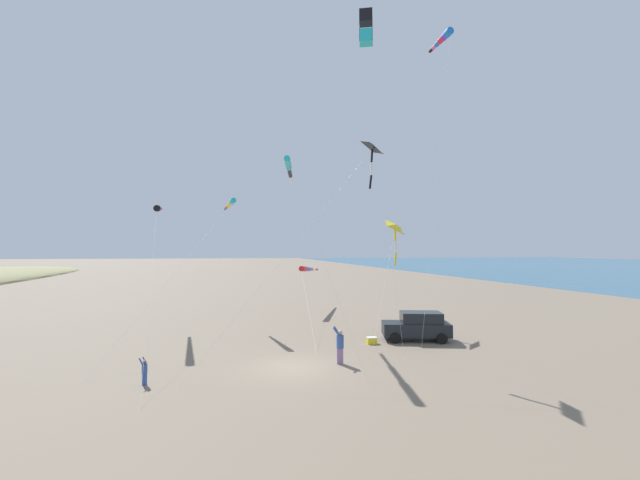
% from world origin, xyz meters
% --- Properties ---
extents(ground_plane, '(600.00, 600.00, 0.00)m').
position_xyz_m(ground_plane, '(0.00, 0.00, 0.00)').
color(ground_plane, '#756654').
extents(parked_car, '(4.62, 2.90, 1.85)m').
position_xyz_m(parked_car, '(-8.71, -4.36, 0.95)').
color(parked_car, black).
rests_on(parked_car, ground_plane).
extents(cooler_box, '(0.62, 0.42, 0.42)m').
position_xyz_m(cooler_box, '(-5.47, -4.05, 0.21)').
color(cooler_box, yellow).
rests_on(cooler_box, ground_plane).
extents(person_adult_flyer, '(0.65, 0.54, 1.92)m').
position_xyz_m(person_adult_flyer, '(-2.40, -0.10, 1.05)').
color(person_adult_flyer, '#8E6B9E').
rests_on(person_adult_flyer, ground_plane).
extents(person_child_green_jacket, '(0.42, 0.39, 1.18)m').
position_xyz_m(person_child_green_jacket, '(6.79, 1.37, 0.64)').
color(person_child_green_jacket, '#335199').
rests_on(person_child_green_jacket, ground_plane).
extents(kite_delta_black_fish_shape, '(11.08, 5.02, 12.43)m').
position_xyz_m(kite_delta_black_fish_shape, '(-4.95, -2.18, 11.93)').
color(kite_delta_black_fish_shape, black).
rests_on(kite_delta_black_fish_shape, ground_plane).
extents(kite_delta_magenta_far_left, '(5.48, 7.99, 8.29)m').
position_xyz_m(kite_delta_magenta_far_left, '(-9.00, -8.61, 7.64)').
color(kite_delta_magenta_far_left, yellow).
rests_on(kite_delta_magenta_far_left, ground_plane).
extents(kite_windsock_orange_high_right, '(3.15, 20.41, 9.58)m').
position_xyz_m(kite_windsock_orange_high_right, '(8.66, -11.29, 9.01)').
color(kite_windsock_orange_high_right, black).
rests_on(kite_windsock_orange_high_right, ground_plane).
extents(kite_windsock_yellow_midlevel, '(3.23, 13.20, 11.57)m').
position_xyz_m(kite_windsock_yellow_midlevel, '(-0.44, -5.97, 11.31)').
color(kite_windsock_yellow_midlevel, '#1EB7C6').
rests_on(kite_windsock_yellow_midlevel, ground_plane).
extents(kite_windsock_long_streamer_left, '(4.18, 20.77, 4.49)m').
position_xyz_m(kite_windsock_long_streamer_left, '(-3.80, -18.34, 4.08)').
color(kite_windsock_long_streamer_left, red).
rests_on(kite_windsock_long_streamer_left, ground_plane).
extents(kite_windsock_striped_overhead, '(6.52, 15.68, 9.96)m').
position_xyz_m(kite_windsock_striped_overhead, '(3.50, -12.63, 9.64)').
color(kite_windsock_striped_overhead, '#1EB7C6').
rests_on(kite_windsock_striped_overhead, ground_plane).
extents(kite_box_rainbow_low_near, '(1.51, 4.31, 21.93)m').
position_xyz_m(kite_box_rainbow_low_near, '(-5.50, -5.09, 20.82)').
color(kite_box_rainbow_low_near, black).
rests_on(kite_box_rainbow_low_near, ground_plane).
extents(kite_windsock_white_trailing, '(4.72, 7.38, 22.13)m').
position_xyz_m(kite_windsock_white_trailing, '(-12.18, -7.10, 21.84)').
color(kite_windsock_white_trailing, blue).
rests_on(kite_windsock_white_trailing, ground_plane).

